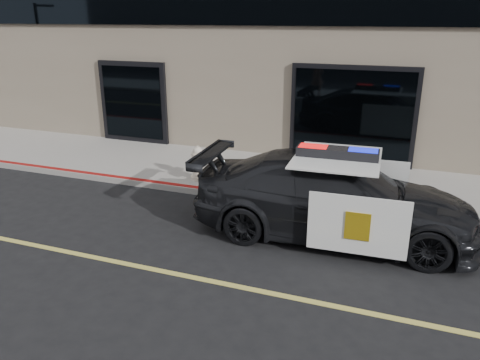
% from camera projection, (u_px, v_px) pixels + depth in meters
% --- Properties ---
extents(ground, '(120.00, 120.00, 0.00)m').
position_uv_depth(ground, '(349.00, 309.00, 6.94)').
color(ground, black).
rests_on(ground, ground).
extents(sidewalk_n, '(60.00, 3.50, 0.15)m').
position_uv_depth(sidewalk_n, '(379.00, 189.00, 11.56)').
color(sidewalk_n, gray).
rests_on(sidewalk_n, ground).
extents(police_car, '(2.78, 5.65, 1.79)m').
position_uv_depth(police_car, '(335.00, 197.00, 9.06)').
color(police_car, black).
rests_on(police_car, ground).
extents(fire_hydrant, '(0.40, 0.55, 0.88)m').
position_uv_depth(fire_hydrant, '(198.00, 164.00, 11.87)').
color(fire_hydrant, beige).
rests_on(fire_hydrant, sidewalk_n).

